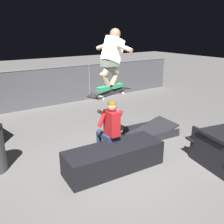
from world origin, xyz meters
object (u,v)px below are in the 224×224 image
Objects in this scene: person_sitting_on_ledge at (109,127)px; skateboard at (110,93)px; skater_airborne at (112,57)px; kicker_ramp at (151,132)px; ledge_box_main at (114,158)px.

skateboard is at bearing -62.19° from person_sitting_on_ledge.
skateboard is 0.93× the size of skater_airborne.
skateboard is 0.69m from skater_airborne.
ledge_box_main is at bearing -154.47° from kicker_ramp.
ledge_box_main is 1.89× the size of skateboard.
skateboard is (0.01, -0.02, 0.72)m from person_sitting_on_ledge.
skater_airborne is at bearing 60.75° from ledge_box_main.
skater_airborne is (0.06, -0.00, 1.40)m from person_sitting_on_ledge.
person_sitting_on_ledge is 1.00× the size of kicker_ramp.
person_sitting_on_ledge is (0.15, 0.38, 0.49)m from ledge_box_main.
person_sitting_on_ledge is at bearing -164.23° from kicker_ramp.
person_sitting_on_ledge reaches higher than ledge_box_main.
skateboard is 0.79× the size of kicker_ramp.
kicker_ramp is at bearing 16.52° from skater_airborne.
ledge_box_main is 1.49× the size of kicker_ramp.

